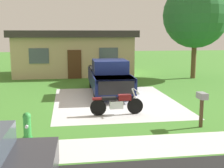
{
  "coord_description": "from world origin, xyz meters",
  "views": [
    {
      "loc": [
        -2.3,
        -14.36,
        3.36
      ],
      "look_at": [
        -0.18,
        -0.17,
        0.9
      ],
      "focal_mm": 48.37,
      "sensor_mm": 36.0,
      "label": 1
    }
  ],
  "objects_px": {
    "fire_hydrant": "(27,126)",
    "neighbor_house": "(74,52)",
    "pickup_truck": "(109,76)",
    "shade_tree": "(196,15)",
    "mailbox": "(202,101)",
    "motorcycle": "(117,103)"
  },
  "relations": [
    {
      "from": "fire_hydrant",
      "to": "neighbor_house",
      "type": "xyz_separation_m",
      "value": [
        1.84,
        15.15,
        1.36
      ]
    },
    {
      "from": "pickup_truck",
      "to": "fire_hydrant",
      "type": "distance_m",
      "value": 7.86
    },
    {
      "from": "pickup_truck",
      "to": "fire_hydrant",
      "type": "bearing_deg",
      "value": -117.21
    },
    {
      "from": "fire_hydrant",
      "to": "shade_tree",
      "type": "bearing_deg",
      "value": 47.67
    },
    {
      "from": "fire_hydrant",
      "to": "mailbox",
      "type": "relative_size",
      "value": 0.69
    },
    {
      "from": "pickup_truck",
      "to": "mailbox",
      "type": "height_order",
      "value": "pickup_truck"
    },
    {
      "from": "mailbox",
      "to": "fire_hydrant",
      "type": "bearing_deg",
      "value": -176.88
    },
    {
      "from": "pickup_truck",
      "to": "shade_tree",
      "type": "height_order",
      "value": "shade_tree"
    },
    {
      "from": "fire_hydrant",
      "to": "neighbor_house",
      "type": "relative_size",
      "value": 0.09
    },
    {
      "from": "fire_hydrant",
      "to": "mailbox",
      "type": "distance_m",
      "value": 6.04
    },
    {
      "from": "pickup_truck",
      "to": "mailbox",
      "type": "bearing_deg",
      "value": -70.05
    },
    {
      "from": "shade_tree",
      "to": "neighbor_house",
      "type": "height_order",
      "value": "shade_tree"
    },
    {
      "from": "motorcycle",
      "to": "pickup_truck",
      "type": "xyz_separation_m",
      "value": [
        0.28,
        4.55,
        0.48
      ]
    },
    {
      "from": "motorcycle",
      "to": "neighbor_house",
      "type": "xyz_separation_m",
      "value": [
        -1.47,
        12.72,
        1.32
      ]
    },
    {
      "from": "motorcycle",
      "to": "pickup_truck",
      "type": "height_order",
      "value": "pickup_truck"
    },
    {
      "from": "pickup_truck",
      "to": "neighbor_house",
      "type": "xyz_separation_m",
      "value": [
        -1.75,
        8.17,
        0.84
      ]
    },
    {
      "from": "motorcycle",
      "to": "mailbox",
      "type": "relative_size",
      "value": 1.76
    },
    {
      "from": "motorcycle",
      "to": "shade_tree",
      "type": "height_order",
      "value": "shade_tree"
    },
    {
      "from": "mailbox",
      "to": "neighbor_house",
      "type": "distance_m",
      "value": 15.42
    },
    {
      "from": "shade_tree",
      "to": "neighbor_house",
      "type": "distance_m",
      "value": 9.82
    },
    {
      "from": "pickup_truck",
      "to": "shade_tree",
      "type": "xyz_separation_m",
      "value": [
        6.97,
        4.61,
        3.62
      ]
    },
    {
      "from": "motorcycle",
      "to": "neighbor_house",
      "type": "height_order",
      "value": "neighbor_house"
    }
  ]
}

